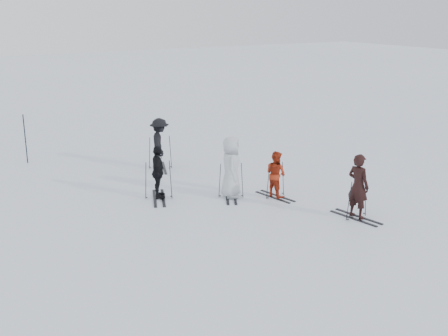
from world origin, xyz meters
The scene contains 12 objects.
ground centered at (0.00, 0.00, 0.00)m, with size 120.00×120.00×0.00m, color silver.
skier_near_dark centered at (2.37, -2.56, 0.95)m, with size 0.70×0.46×1.91m, color black.
skier_red centered at (1.46, 0.19, 0.75)m, with size 0.73×0.57×1.50m, color #992711.
skier_grey centered at (0.22, 0.93, 0.99)m, with size 0.97×0.63×1.99m, color #B7BEC2.
skier_uphill_left centered at (-1.84, 2.02, 0.86)m, with size 1.01×0.42×1.72m, color black.
skier_uphill_far centered at (-0.30, 5.17, 0.96)m, with size 1.23×0.71×1.91m, color black.
skis_near_dark centered at (2.37, -2.56, 0.63)m, with size 0.91×1.72×1.25m, color black, non-canonical shape.
skis_red centered at (1.46, 0.19, 0.57)m, with size 0.83×1.57×1.14m, color black, non-canonical shape.
skis_grey centered at (0.22, 0.93, 0.59)m, with size 0.85×1.61×1.18m, color black, non-canonical shape.
skis_uphill_left centered at (-1.84, 2.02, 0.64)m, with size 0.94×1.77×1.29m, color black, non-canonical shape.
skis_uphill_far centered at (-0.30, 5.17, 0.64)m, with size 0.93×1.76×1.29m, color black, non-canonical shape.
piste_marker centered at (-4.47, 8.60, 0.97)m, with size 0.04×0.04×1.95m, color black.
Camera 1 is at (-8.95, -13.68, 6.00)m, focal length 45.00 mm.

